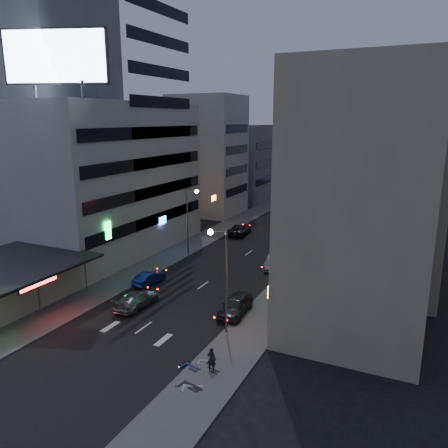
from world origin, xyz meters
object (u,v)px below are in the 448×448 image
Objects in this scene: road_car_silver at (137,299)px; scooter_black_a at (202,379)px; scooter_silver_a at (203,378)px; scooter_silver_b at (217,354)px; road_car_blue at (149,278)px; parked_car_left at (239,230)px; parked_car_right_far at (297,243)px; person at (212,359)px; parked_car_right_mid at (275,261)px; scooter_blue at (201,361)px; parked_car_right_near at (235,305)px; scooter_black_b at (220,365)px.

road_car_silver reaches higher than scooter_black_a.
road_car_silver reaches higher than scooter_silver_a.
road_car_blue is at bearing 39.76° from scooter_silver_b.
parked_car_left reaches higher than parked_car_right_far.
road_car_silver is at bearing -36.16° from person.
parked_car_right_mid is at bearing -3.52° from scooter_silver_b.
parked_car_right_far is 30.04m from scooter_blue.
road_car_silver is (-7.63, -23.49, 0.00)m from parked_car_right_far.
parked_car_right_mid is 23.57m from scooter_black_a.
parked_car_right_near is at bearing 107.11° from parked_car_left.
scooter_blue is at bearing -84.26° from parked_car_right_near.
parked_car_left is 21.59m from road_car_blue.
parked_car_right_near is 8.87m from scooter_blue.
parked_car_right_far is 2.58× the size of scooter_silver_a.
parked_car_right_far is 0.99× the size of road_car_silver.
parked_car_right_far reaches higher than scooter_black_b.
parked_car_right_far is 29.89m from person.
scooter_silver_a is (12.59, -34.57, -0.04)m from parked_car_left.
parked_car_right_near reaches higher than scooter_silver_b.
scooter_blue is 1.42m from scooter_silver_b.
road_car_silver is 3.05× the size of person.
parked_car_right_far is (9.31, -3.06, -0.03)m from parked_car_left.
person reaches higher than parked_car_right_near.
scooter_black_a is 1.08× the size of scooter_silver_a.
scooter_black_a is 0.25m from scooter_silver_a.
parked_car_right_near reaches higher than scooter_black_a.
person is 2.05m from scooter_black_a.
parked_car_right_mid reaches higher than scooter_silver_a.
road_car_silver is at bearing -123.51° from parked_car_right_mid.
parked_car_right_near reaches higher than scooter_blue.
parked_car_left is 2.74× the size of scooter_blue.
road_car_blue is (-10.60, 2.67, -0.18)m from parked_car_right_near.
parked_car_right_far is 20.94m from road_car_blue.
parked_car_left reaches higher than scooter_black_b.
parked_car_right_near is at bearing 3.30° from scooter_silver_b.
person is at bearing 112.19° from scooter_black_b.
parked_car_left reaches higher than road_car_blue.
person is (12.69, -11.21, 0.28)m from road_car_blue.
person is at bearing -79.65° from parked_car_right_near.
parked_car_right_mid is 0.97× the size of road_car_silver.
parked_car_left is 1.09× the size of parked_car_right_far.
person is (10.56, -6.25, 0.21)m from road_car_silver.
parked_car_right_near is at bearing -92.88° from parked_car_right_mid.
road_car_silver is at bearing -106.58° from parked_car_right_far.
parked_car_right_far is at bearing -12.48° from scooter_silver_a.
scooter_black_b is at bearing 151.12° from road_car_silver.
road_car_blue is at bearing -116.35° from parked_car_right_far.
scooter_blue is at bearing 40.42° from scooter_black_a.
parked_car_right_far is 24.70m from road_car_silver.
person reaches higher than road_car_blue.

